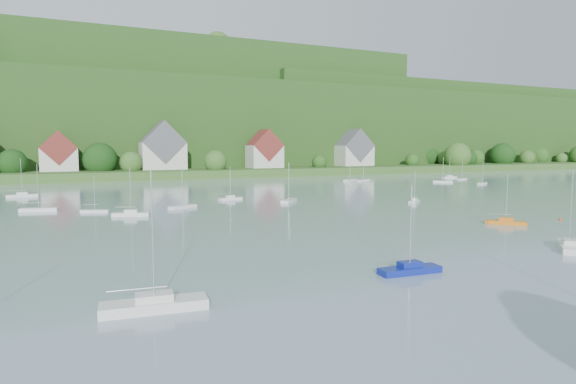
{
  "coord_description": "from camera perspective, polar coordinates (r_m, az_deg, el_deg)",
  "views": [
    {
      "loc": [
        -25.76,
        6.24,
        11.0
      ],
      "look_at": [
        5.3,
        75.0,
        4.0
      ],
      "focal_mm": 29.73,
      "sensor_mm": 36.0,
      "label": 1
    }
  ],
  "objects": [
    {
      "name": "village_building_4",
      "position": [
        217.19,
        7.93,
        4.88
      ],
      "size": [
        15.0,
        10.4,
        16.5
      ],
      "color": "beige",
      "rests_on": "far_shore_strip"
    },
    {
      "name": "near_sailboat_1",
      "position": [
        43.71,
        14.35,
        -8.87
      ],
      "size": [
        5.85,
        1.96,
        7.78
      ],
      "rotation": [
        0.0,
        0.0,
        -0.06
      ],
      "color": "navy",
      "rests_on": "ground"
    },
    {
      "name": "village_building_1",
      "position": [
        182.82,
        -25.7,
        4.07
      ],
      "size": [
        12.0,
        9.36,
        14.0
      ],
      "color": "beige",
      "rests_on": "far_shore_strip"
    },
    {
      "name": "near_sailboat_6",
      "position": [
        34.32,
        -15.69,
        -12.75
      ],
      "size": [
        7.24,
        2.62,
        9.56
      ],
      "rotation": [
        0.0,
        0.0,
        -0.09
      ],
      "color": "silver",
      "rests_on": "ground"
    },
    {
      "name": "near_sailboat_5",
      "position": [
        75.5,
        24.6,
        -3.24
      ],
      "size": [
        4.85,
        5.02,
        7.37
      ],
      "rotation": [
        0.0,
        0.0,
        -0.82
      ],
      "color": "orange",
      "rests_on": "ground"
    },
    {
      "name": "mooring_buoy_2",
      "position": [
        83.93,
        29.79,
        -2.94
      ],
      "size": [
        0.48,
        0.48,
        0.48
      ],
      "primitive_type": "sphere",
      "color": "red",
      "rests_on": "ground"
    },
    {
      "name": "village_building_2",
      "position": [
        184.35,
        -14.75,
        4.9
      ],
      "size": [
        16.0,
        11.44,
        18.0
      ],
      "color": "beige",
      "rests_on": "far_shore_strip"
    },
    {
      "name": "forested_ridge",
      "position": [
        263.9,
        -18.76,
        7.6
      ],
      "size": [
        620.0,
        181.22,
        69.89
      ],
      "color": "#1B4114",
      "rests_on": "ground"
    },
    {
      "name": "mooring_buoy_3",
      "position": [
        36.66,
        -12.64,
        -12.29
      ],
      "size": [
        0.4,
        0.4,
        0.4
      ],
      "primitive_type": "sphere",
      "color": "red",
      "rests_on": "ground"
    },
    {
      "name": "far_sailboat_cluster",
      "position": [
        117.04,
        -7.81,
        0.04
      ],
      "size": [
        188.43,
        70.36,
        8.71
      ],
      "color": "silver",
      "rests_on": "ground"
    },
    {
      "name": "near_sailboat_3",
      "position": [
        60.13,
        30.56,
        -5.54
      ],
      "size": [
        5.99,
        5.65,
        8.7
      ],
      "rotation": [
        0.0,
        0.0,
        0.73
      ],
      "color": "silver",
      "rests_on": "ground"
    },
    {
      "name": "village_building_3",
      "position": [
        193.19,
        -2.83,
        4.83
      ],
      "size": [
        13.0,
        10.4,
        15.5
      ],
      "color": "beige",
      "rests_on": "far_shore_strip"
    },
    {
      "name": "far_shore_strip",
      "position": [
        195.7,
        -16.73,
        2.29
      ],
      "size": [
        600.0,
        60.0,
        3.0
      ],
      "primitive_type": "cube",
      "color": "#345620",
      "rests_on": "ground"
    }
  ]
}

